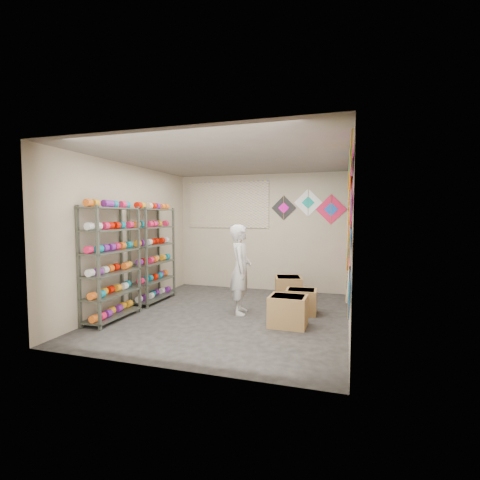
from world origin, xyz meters
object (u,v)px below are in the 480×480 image
(shelf_rack_front, at_px, (111,263))
(carton_b, at_px, (301,301))
(shelf_rack_back, at_px, (153,255))
(carton_c, at_px, (288,289))
(shopkeeper, at_px, (241,269))
(carton_a, at_px, (288,311))

(shelf_rack_front, xyz_separation_m, carton_b, (2.97, 1.30, -0.73))
(shelf_rack_back, distance_m, carton_b, 3.06)
(carton_c, bearing_deg, shelf_rack_back, -175.62)
(shopkeeper, height_order, carton_b, shopkeeper)
(shelf_rack_back, height_order, carton_b, shelf_rack_back)
(shelf_rack_front, xyz_separation_m, shopkeeper, (1.94, 0.99, -0.16))
(carton_b, bearing_deg, carton_c, 110.37)
(shopkeeper, bearing_deg, carton_b, -86.47)
(shopkeeper, xyz_separation_m, carton_b, (1.03, 0.31, -0.57))
(carton_a, relative_size, carton_b, 1.09)
(carton_b, height_order, carton_c, carton_c)
(shelf_rack_back, xyz_separation_m, carton_b, (2.97, 0.00, -0.73))
(shelf_rack_front, bearing_deg, shopkeeper, 27.08)
(carton_b, bearing_deg, shelf_rack_back, 176.71)
(shelf_rack_front, distance_m, carton_a, 3.00)
(carton_a, bearing_deg, carton_b, 82.87)
(carton_c, bearing_deg, carton_a, -94.36)
(shopkeeper, xyz_separation_m, carton_c, (0.67, 1.15, -0.54))
(shelf_rack_back, height_order, carton_c, shelf_rack_back)
(shelf_rack_front, bearing_deg, carton_c, 39.37)
(shopkeeper, relative_size, carton_a, 2.74)
(shelf_rack_back, bearing_deg, carton_a, -15.09)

